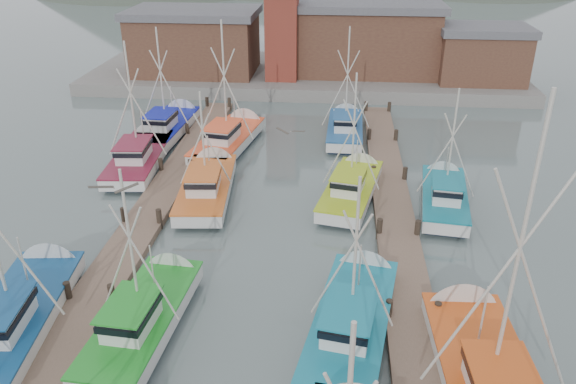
# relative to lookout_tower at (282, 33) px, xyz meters

# --- Properties ---
(ground) EXTENTS (260.00, 260.00, 0.00)m
(ground) POSITION_rel_lookout_tower_xyz_m (2.00, -33.00, -5.55)
(ground) COLOR #516161
(ground) RESTS_ON ground
(dock_left) EXTENTS (2.30, 46.00, 1.50)m
(dock_left) POSITION_rel_lookout_tower_xyz_m (-5.00, -28.96, -5.34)
(dock_left) COLOR brown
(dock_left) RESTS_ON ground
(dock_right) EXTENTS (2.30, 46.00, 1.50)m
(dock_right) POSITION_rel_lookout_tower_xyz_m (9.00, -28.96, -5.34)
(dock_right) COLOR brown
(dock_right) RESTS_ON ground
(quay) EXTENTS (44.00, 16.00, 1.20)m
(quay) POSITION_rel_lookout_tower_xyz_m (2.00, 4.00, -4.95)
(quay) COLOR gray
(quay) RESTS_ON ground
(shed_left) EXTENTS (12.72, 8.48, 6.20)m
(shed_left) POSITION_rel_lookout_tower_xyz_m (-9.00, 2.00, -1.21)
(shed_left) COLOR brown
(shed_left) RESTS_ON quay
(shed_center) EXTENTS (14.84, 9.54, 6.90)m
(shed_center) POSITION_rel_lookout_tower_xyz_m (8.00, 4.00, -0.86)
(shed_center) COLOR brown
(shed_center) RESTS_ON quay
(shed_right) EXTENTS (8.48, 6.36, 5.20)m
(shed_right) POSITION_rel_lookout_tower_xyz_m (19.00, 1.00, -1.71)
(shed_right) COLOR brown
(shed_right) RESTS_ON quay
(lookout_tower) EXTENTS (3.60, 3.60, 8.50)m
(lookout_tower) POSITION_rel_lookout_tower_xyz_m (0.00, 0.00, 0.00)
(lookout_tower) COLOR maroon
(lookout_tower) RESTS_ON quay
(boat_4) EXTENTS (3.31, 8.68, 8.22)m
(boat_4) POSITION_rel_lookout_tower_xyz_m (-2.04, -36.06, -4.87)
(boat_4) COLOR black
(boat_4) RESTS_ON ground
(boat_5) EXTENTS (4.35, 9.54, 8.13)m
(boat_5) POSITION_rel_lookout_tower_xyz_m (6.53, -35.46, -4.87)
(boat_5) COLOR black
(boat_5) RESTS_ON ground
(boat_6) EXTENTS (4.23, 9.78, 10.41)m
(boat_6) POSITION_rel_lookout_tower_xyz_m (-7.37, -36.40, -4.86)
(boat_6) COLOR black
(boat_6) RESTS_ON ground
(boat_7) EXTENTS (4.94, 10.13, 12.41)m
(boat_7) POSITION_rel_lookout_tower_xyz_m (11.20, -38.29, -4.85)
(boat_7) COLOR black
(boat_7) RESTS_ON ground
(boat_8) EXTENTS (3.59, 9.34, 7.54)m
(boat_8) POSITION_rel_lookout_tower_xyz_m (-2.26, -23.51, -4.87)
(boat_8) COLOR black
(boat_8) RESTS_ON ground
(boat_9) EXTENTS (4.24, 8.83, 8.58)m
(boat_9) POSITION_rel_lookout_tower_xyz_m (6.64, -23.09, -4.87)
(boat_9) COLOR black
(boat_9) RESTS_ON ground
(boat_10) EXTENTS (3.91, 9.66, 9.46)m
(boat_10) POSITION_rel_lookout_tower_xyz_m (-7.88, -19.30, -4.87)
(boat_10) COLOR black
(boat_10) RESTS_ON ground
(boat_11) EXTENTS (3.46, 8.30, 7.96)m
(boat_11) POSITION_rel_lookout_tower_xyz_m (12.03, -23.71, -4.87)
(boat_11) COLOR black
(boat_11) RESTS_ON ground
(boat_12) EXTENTS (4.40, 9.85, 10.21)m
(boat_12) POSITION_rel_lookout_tower_xyz_m (-2.33, -15.40, -4.87)
(boat_12) COLOR black
(boat_12) RESTS_ON ground
(boat_13) EXTENTS (3.65, 8.48, 9.21)m
(boat_13) POSITION_rel_lookout_tower_xyz_m (6.20, -12.39, -4.87)
(boat_13) COLOR black
(boat_13) RESTS_ON ground
(boat_14) EXTENTS (3.81, 9.40, 9.21)m
(boat_14) POSITION_rel_lookout_tower_xyz_m (-7.67, -13.16, -4.87)
(boat_14) COLOR black
(boat_14) RESTS_ON ground
(gull_near) EXTENTS (1.50, 0.66, 0.24)m
(gull_near) POSITION_rel_lookout_tower_xyz_m (-1.15, -39.48, 2.61)
(gull_near) COLOR gray
(gull_near) RESTS_ON ground
(gull_far) EXTENTS (1.49, 0.65, 0.24)m
(gull_far) POSITION_rel_lookout_tower_xyz_m (3.25, -28.10, 0.43)
(gull_far) COLOR gray
(gull_far) RESTS_ON ground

